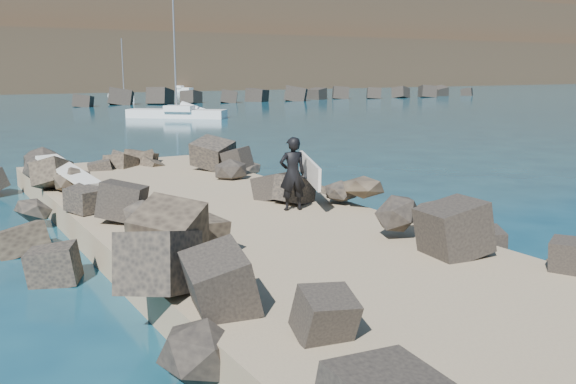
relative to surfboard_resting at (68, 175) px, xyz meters
name	(u,v)px	position (x,y,z in m)	size (l,w,h in m)	color
ground	(262,258)	(2.43, -5.89, -1.04)	(800.00, 800.00, 0.00)	#0F384C
jetty	(318,270)	(2.43, -7.89, -0.74)	(6.00, 26.00, 0.60)	#8C7759
riprap_left	(143,279)	(-0.47, -7.39, -0.54)	(2.60, 22.00, 1.00)	black
riprap_right	(426,231)	(5.33, -7.39, -0.54)	(2.60, 22.00, 1.00)	black
breakwater_secondary	(303,95)	(37.43, 49.11, -0.44)	(52.00, 4.00, 1.20)	black
surfboard_resting	(68,175)	(0.00, 0.00, 0.00)	(0.59, 2.37, 0.08)	white
surfer_with_board	(295,173)	(3.88, -4.74, 0.38)	(1.17, 1.92, 1.63)	black
sailboat_d	(124,97)	(19.41, 61.23, -0.69)	(2.07, 6.17, 7.40)	white
sailboat_f	(177,89)	(35.18, 84.67, -0.69)	(3.98, 5.41, 6.90)	white
sailboat_c	(177,113)	(14.21, 29.78, -0.69)	(6.77, 6.30, 9.09)	white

